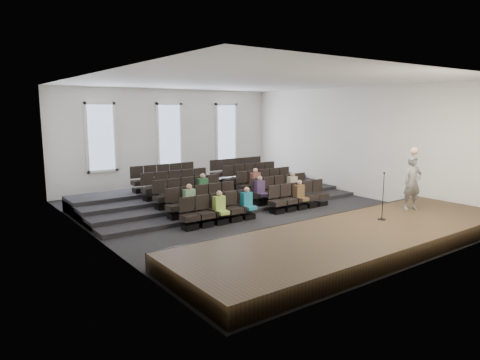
# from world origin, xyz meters

# --- Properties ---
(ground) EXTENTS (14.00, 14.00, 0.00)m
(ground) POSITION_xyz_m (0.00, 0.00, 0.00)
(ground) COLOR black
(ground) RESTS_ON ground
(ceiling) EXTENTS (12.00, 14.00, 0.02)m
(ceiling) POSITION_xyz_m (0.00, 0.00, 5.01)
(ceiling) COLOR white
(ceiling) RESTS_ON ground
(wall_back) EXTENTS (12.00, 0.04, 5.00)m
(wall_back) POSITION_xyz_m (0.00, 7.02, 2.50)
(wall_back) COLOR white
(wall_back) RESTS_ON ground
(wall_front) EXTENTS (12.00, 0.04, 5.00)m
(wall_front) POSITION_xyz_m (0.00, -7.02, 2.50)
(wall_front) COLOR white
(wall_front) RESTS_ON ground
(wall_left) EXTENTS (0.04, 14.00, 5.00)m
(wall_left) POSITION_xyz_m (-6.02, 0.00, 2.50)
(wall_left) COLOR white
(wall_left) RESTS_ON ground
(wall_right) EXTENTS (0.04, 14.00, 5.00)m
(wall_right) POSITION_xyz_m (6.02, 0.00, 2.50)
(wall_right) COLOR white
(wall_right) RESTS_ON ground
(stage) EXTENTS (11.80, 3.60, 0.50)m
(stage) POSITION_xyz_m (0.00, -5.10, 0.25)
(stage) COLOR #3E2E1A
(stage) RESTS_ON ground
(stage_lip) EXTENTS (11.80, 0.06, 0.52)m
(stage_lip) POSITION_xyz_m (0.00, -3.33, 0.25)
(stage_lip) COLOR black
(stage_lip) RESTS_ON ground
(risers) EXTENTS (11.80, 4.80, 0.60)m
(risers) POSITION_xyz_m (0.00, 3.17, 0.20)
(risers) COLOR black
(risers) RESTS_ON ground
(seating_rows) EXTENTS (6.80, 4.70, 1.67)m
(seating_rows) POSITION_xyz_m (-0.00, 1.54, 0.68)
(seating_rows) COLOR black
(seating_rows) RESTS_ON ground
(windows) EXTENTS (8.44, 0.10, 3.24)m
(windows) POSITION_xyz_m (0.00, 6.95, 2.70)
(windows) COLOR white
(windows) RESTS_ON wall_back
(audience) EXTENTS (5.45, 2.64, 1.10)m
(audience) POSITION_xyz_m (0.00, 0.32, 0.81)
(audience) COLOR #A0CA50
(audience) RESTS_ON seating_rows
(speaker) EXTENTS (0.81, 0.66, 1.90)m
(speaker) POSITION_xyz_m (3.57, -4.47, 1.45)
(speaker) COLOR slate
(speaker) RESTS_ON stage
(mic_stand) EXTENTS (0.26, 0.26, 1.54)m
(mic_stand) POSITION_xyz_m (1.55, -4.74, 0.96)
(mic_stand) COLOR black
(mic_stand) RESTS_ON stage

